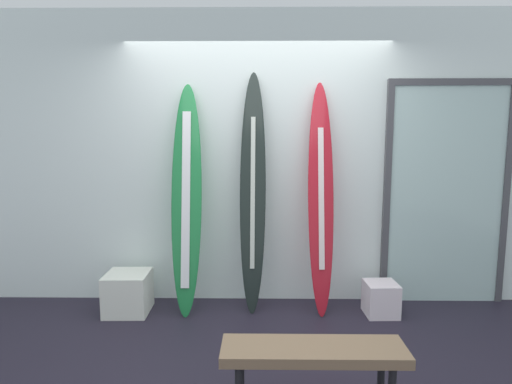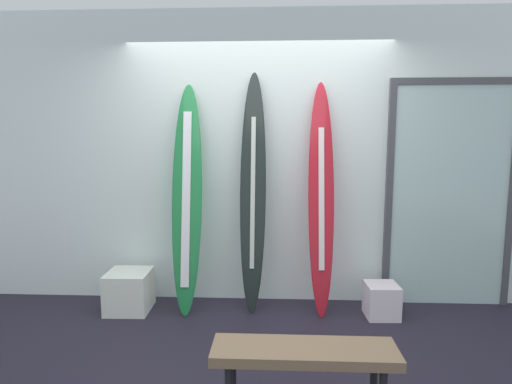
# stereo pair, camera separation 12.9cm
# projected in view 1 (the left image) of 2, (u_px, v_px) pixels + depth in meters

# --- Properties ---
(ground) EXTENTS (8.00, 8.00, 0.04)m
(ground) POSITION_uv_depth(u_px,v_px,m) (256.00, 365.00, 2.99)
(ground) COLOR black
(wall_back) EXTENTS (7.20, 0.20, 2.80)m
(wall_back) POSITION_uv_depth(u_px,v_px,m) (258.00, 159.00, 4.09)
(wall_back) COLOR white
(wall_back) RESTS_ON ground
(surfboard_emerald) EXTENTS (0.28, 0.46, 2.11)m
(surfboard_emerald) POSITION_uv_depth(u_px,v_px,m) (187.00, 199.00, 3.78)
(surfboard_emerald) COLOR #1F7E3F
(surfboard_emerald) RESTS_ON ground
(surfboard_charcoal) EXTENTS (0.25, 0.37, 2.21)m
(surfboard_charcoal) POSITION_uv_depth(u_px,v_px,m) (253.00, 193.00, 3.82)
(surfboard_charcoal) COLOR black
(surfboard_charcoal) RESTS_ON ground
(surfboard_crimson) EXTENTS (0.24, 0.43, 2.12)m
(surfboard_crimson) POSITION_uv_depth(u_px,v_px,m) (321.00, 198.00, 3.79)
(surfboard_crimson) COLOR red
(surfboard_crimson) RESTS_ON ground
(display_block_left) EXTENTS (0.40, 0.40, 0.37)m
(display_block_left) POSITION_uv_depth(u_px,v_px,m) (128.00, 293.00, 3.84)
(display_block_left) COLOR white
(display_block_left) RESTS_ON ground
(display_block_center) EXTENTS (0.29, 0.29, 0.30)m
(display_block_center) POSITION_uv_depth(u_px,v_px,m) (381.00, 299.00, 3.78)
(display_block_center) COLOR white
(display_block_center) RESTS_ON ground
(glass_door) EXTENTS (1.20, 0.06, 2.15)m
(glass_door) POSITION_uv_depth(u_px,v_px,m) (446.00, 190.00, 3.99)
(glass_door) COLOR silver
(glass_door) RESTS_ON ground
(bench) EXTENTS (1.05, 0.29, 0.44)m
(bench) POSITION_uv_depth(u_px,v_px,m) (313.00, 356.00, 2.36)
(bench) COLOR #82664B
(bench) RESTS_ON ground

